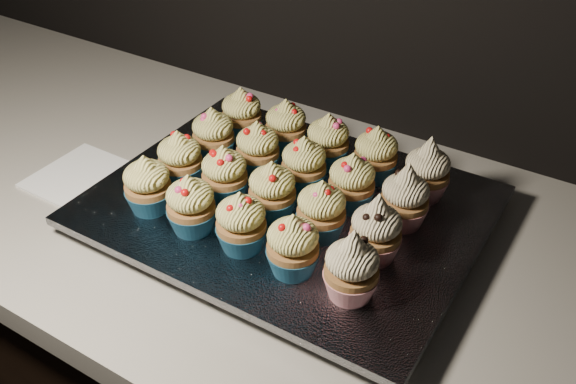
% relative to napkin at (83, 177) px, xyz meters
% --- Properties ---
extents(worktop, '(2.44, 0.64, 0.04)m').
position_rel_napkin_xyz_m(worktop, '(0.47, 0.08, -0.02)').
color(worktop, beige).
rests_on(worktop, cabinet).
extents(napkin, '(0.14, 0.14, 0.00)m').
position_rel_napkin_xyz_m(napkin, '(0.00, 0.00, 0.00)').
color(napkin, white).
rests_on(napkin, worktop).
extents(baking_tray, '(0.47, 0.36, 0.02)m').
position_rel_napkin_xyz_m(baking_tray, '(0.32, 0.08, 0.01)').
color(baking_tray, black).
rests_on(baking_tray, worktop).
extents(foil_lining, '(0.51, 0.40, 0.01)m').
position_rel_napkin_xyz_m(foil_lining, '(0.32, 0.08, 0.03)').
color(foil_lining, silver).
rests_on(foil_lining, baking_tray).
extents(cupcake_0, '(0.06, 0.06, 0.08)m').
position_rel_napkin_xyz_m(cupcake_0, '(0.17, -0.03, 0.07)').
color(cupcake_0, '#195579').
rests_on(cupcake_0, foil_lining).
extents(cupcake_1, '(0.06, 0.06, 0.08)m').
position_rel_napkin_xyz_m(cupcake_1, '(0.25, -0.04, 0.07)').
color(cupcake_1, '#195579').
rests_on(cupcake_1, foil_lining).
extents(cupcake_2, '(0.06, 0.06, 0.08)m').
position_rel_napkin_xyz_m(cupcake_2, '(0.32, -0.03, 0.07)').
color(cupcake_2, '#195579').
rests_on(cupcake_2, foil_lining).
extents(cupcake_3, '(0.06, 0.06, 0.08)m').
position_rel_napkin_xyz_m(cupcake_3, '(0.40, -0.04, 0.07)').
color(cupcake_3, '#195579').
rests_on(cupcake_3, foil_lining).
extents(cupcake_4, '(0.06, 0.06, 0.10)m').
position_rel_napkin_xyz_m(cupcake_4, '(0.47, -0.03, 0.07)').
color(cupcake_4, '#B6192B').
rests_on(cupcake_4, foil_lining).
extents(cupcake_5, '(0.06, 0.06, 0.08)m').
position_rel_napkin_xyz_m(cupcake_5, '(0.17, 0.04, 0.07)').
color(cupcake_5, '#195579').
rests_on(cupcake_5, foil_lining).
extents(cupcake_6, '(0.06, 0.06, 0.08)m').
position_rel_napkin_xyz_m(cupcake_6, '(0.24, 0.04, 0.07)').
color(cupcake_6, '#195579').
rests_on(cupcake_6, foil_lining).
extents(cupcake_7, '(0.06, 0.06, 0.08)m').
position_rel_napkin_xyz_m(cupcake_7, '(0.32, 0.04, 0.07)').
color(cupcake_7, '#195579').
rests_on(cupcake_7, foil_lining).
extents(cupcake_8, '(0.06, 0.06, 0.08)m').
position_rel_napkin_xyz_m(cupcake_8, '(0.39, 0.04, 0.07)').
color(cupcake_8, '#195579').
rests_on(cupcake_8, foil_lining).
extents(cupcake_9, '(0.06, 0.06, 0.10)m').
position_rel_napkin_xyz_m(cupcake_9, '(0.47, 0.04, 0.07)').
color(cupcake_9, '#B6192B').
rests_on(cupcake_9, foil_lining).
extents(cupcake_10, '(0.06, 0.06, 0.08)m').
position_rel_napkin_xyz_m(cupcake_10, '(0.17, 0.11, 0.07)').
color(cupcake_10, '#195579').
rests_on(cupcake_10, foil_lining).
extents(cupcake_11, '(0.06, 0.06, 0.08)m').
position_rel_napkin_xyz_m(cupcake_11, '(0.24, 0.12, 0.07)').
color(cupcake_11, '#195579').
rests_on(cupcake_11, foil_lining).
extents(cupcake_12, '(0.06, 0.06, 0.08)m').
position_rel_napkin_xyz_m(cupcake_12, '(0.32, 0.12, 0.07)').
color(cupcake_12, '#195579').
rests_on(cupcake_12, foil_lining).
extents(cupcake_13, '(0.06, 0.06, 0.08)m').
position_rel_napkin_xyz_m(cupcake_13, '(0.40, 0.11, 0.07)').
color(cupcake_13, '#195579').
rests_on(cupcake_13, foil_lining).
extents(cupcake_14, '(0.06, 0.06, 0.10)m').
position_rel_napkin_xyz_m(cupcake_14, '(0.47, 0.12, 0.07)').
color(cupcake_14, '#B6192B').
rests_on(cupcake_14, foil_lining).
extents(cupcake_15, '(0.06, 0.06, 0.08)m').
position_rel_napkin_xyz_m(cupcake_15, '(0.17, 0.19, 0.07)').
color(cupcake_15, '#195579').
rests_on(cupcake_15, foil_lining).
extents(cupcake_16, '(0.06, 0.06, 0.08)m').
position_rel_napkin_xyz_m(cupcake_16, '(0.24, 0.19, 0.07)').
color(cupcake_16, '#195579').
rests_on(cupcake_16, foil_lining).
extents(cupcake_17, '(0.06, 0.06, 0.08)m').
position_rel_napkin_xyz_m(cupcake_17, '(0.32, 0.19, 0.07)').
color(cupcake_17, '#195579').
rests_on(cupcake_17, foil_lining).
extents(cupcake_18, '(0.06, 0.06, 0.08)m').
position_rel_napkin_xyz_m(cupcake_18, '(0.39, 0.19, 0.07)').
color(cupcake_18, '#195579').
rests_on(cupcake_18, foil_lining).
extents(cupcake_19, '(0.06, 0.06, 0.10)m').
position_rel_napkin_xyz_m(cupcake_19, '(0.47, 0.19, 0.07)').
color(cupcake_19, '#B6192B').
rests_on(cupcake_19, foil_lining).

